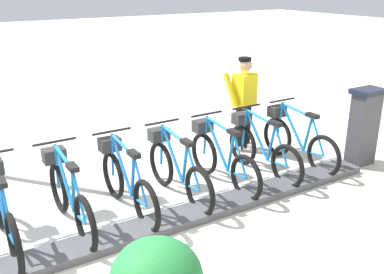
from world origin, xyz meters
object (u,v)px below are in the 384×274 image
at_px(bike_docked_2, 221,158).
at_px(bike_docked_3, 176,169).
at_px(bike_docked_6, 2,211).
at_px(payment_kiosk, 364,126).
at_px(bike_docked_1, 261,148).
at_px(bike_docked_4, 126,181).
at_px(bike_docked_5, 69,195).
at_px(bike_docked_0, 296,139).
at_px(worker_near_rack, 244,100).

height_order(bike_docked_2, bike_docked_3, same).
xyz_separation_m(bike_docked_3, bike_docked_6, (0.00, 2.28, 0.00)).
height_order(payment_kiosk, bike_docked_1, payment_kiosk).
bearing_deg(bike_docked_1, bike_docked_4, 90.00).
distance_m(payment_kiosk, bike_docked_5, 4.74).
height_order(bike_docked_0, bike_docked_3, same).
relative_size(bike_docked_5, bike_docked_6, 1.00).
relative_size(bike_docked_3, bike_docked_4, 1.00).
distance_m(bike_docked_3, worker_near_rack, 2.22).
height_order(payment_kiosk, worker_near_rack, worker_near_rack).
bearing_deg(payment_kiosk, bike_docked_6, 84.02).
bearing_deg(bike_docked_1, bike_docked_3, 90.00).
relative_size(payment_kiosk, bike_docked_1, 0.74).
height_order(bike_docked_0, bike_docked_2, same).
xyz_separation_m(bike_docked_0, bike_docked_6, (0.00, 4.55, 0.00)).
xyz_separation_m(bike_docked_4, bike_docked_6, (0.00, 1.52, 0.00)).
xyz_separation_m(payment_kiosk, bike_docked_6, (0.57, 5.46, -0.24)).
xyz_separation_m(bike_docked_1, bike_docked_2, (0.00, 0.76, 0.00)).
distance_m(bike_docked_5, bike_docked_6, 0.76).
xyz_separation_m(bike_docked_0, bike_docked_2, (0.00, 1.52, 0.00)).
bearing_deg(payment_kiosk, bike_docked_5, 83.06).
bearing_deg(bike_docked_3, bike_docked_6, 90.00).
bearing_deg(bike_docked_1, bike_docked_0, -90.00).
xyz_separation_m(bike_docked_0, bike_docked_5, (0.00, 3.79, 0.00)).
height_order(bike_docked_0, bike_docked_5, same).
height_order(payment_kiosk, bike_docked_6, payment_kiosk).
bearing_deg(bike_docked_1, bike_docked_5, 90.00).
height_order(bike_docked_0, bike_docked_1, same).
bearing_deg(bike_docked_2, bike_docked_5, 90.00).
relative_size(bike_docked_2, bike_docked_3, 1.00).
distance_m(bike_docked_2, bike_docked_6, 3.03).
bearing_deg(bike_docked_3, worker_near_rack, -62.87).
height_order(bike_docked_5, worker_near_rack, worker_near_rack).
distance_m(bike_docked_1, bike_docked_3, 1.52).
height_order(payment_kiosk, bike_docked_0, payment_kiosk).
distance_m(bike_docked_2, worker_near_rack, 1.60).
distance_m(bike_docked_3, bike_docked_4, 0.76).
relative_size(bike_docked_0, bike_docked_3, 1.00).
height_order(bike_docked_1, bike_docked_2, same).
xyz_separation_m(bike_docked_0, worker_near_rack, (0.99, 0.35, 0.48)).
xyz_separation_m(bike_docked_1, worker_near_rack, (0.99, -0.41, 0.48)).
height_order(bike_docked_3, bike_docked_6, same).
bearing_deg(bike_docked_1, bike_docked_2, 90.00).
bearing_deg(bike_docked_4, bike_docked_2, -90.00).
height_order(bike_docked_2, bike_docked_6, same).
height_order(bike_docked_1, bike_docked_3, same).
height_order(bike_docked_1, worker_near_rack, worker_near_rack).
height_order(bike_docked_2, bike_docked_5, same).
relative_size(payment_kiosk, bike_docked_3, 0.74).
bearing_deg(bike_docked_3, bike_docked_1, -90.00).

